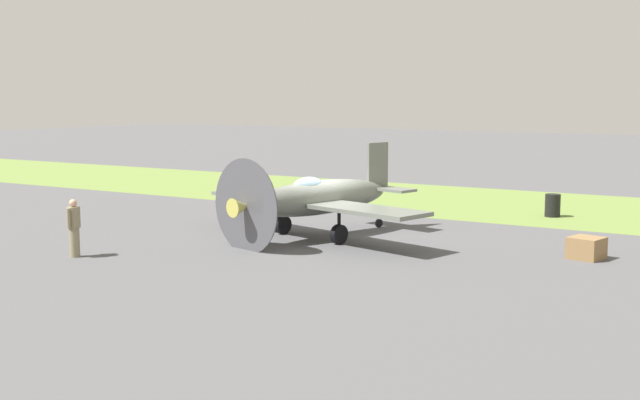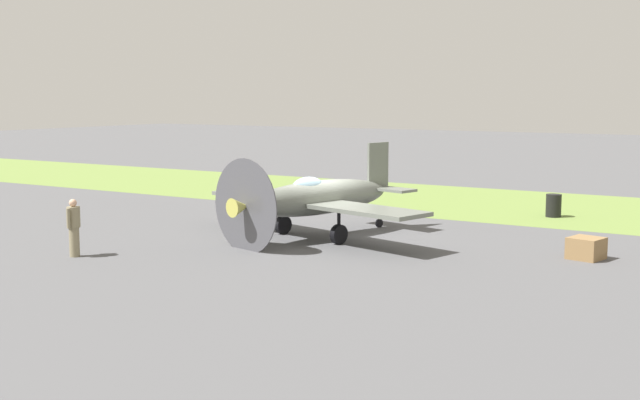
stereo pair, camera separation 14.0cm
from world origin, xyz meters
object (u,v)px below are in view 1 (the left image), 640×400
airplane_lead (317,198)px  ground_crew_chief (74,227)px  fuel_drum (553,205)px  supply_crate (586,248)px

airplane_lead → ground_crew_chief: bearing=70.3°
ground_crew_chief → fuel_drum: 18.35m
ground_crew_chief → supply_crate: 15.14m
ground_crew_chief → fuel_drum: ground_crew_chief is taller
airplane_lead → supply_crate: (-8.64, -1.04, -1.03)m
airplane_lead → supply_crate: 8.76m
airplane_lead → fuel_drum: bearing=-107.2°
airplane_lead → ground_crew_chief: (4.45, 6.53, -0.44)m
ground_crew_chief → fuel_drum: size_ratio=1.92×
airplane_lead → ground_crew_chief: size_ratio=5.26×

